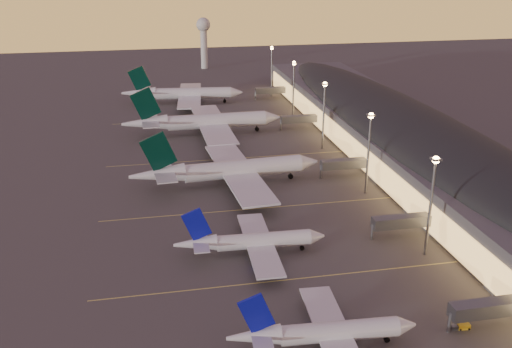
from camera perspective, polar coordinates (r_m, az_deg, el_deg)
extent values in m
plane|color=#403E3B|center=(137.51, 2.86, -9.43)|extent=(700.00, 700.00, 0.00)
cylinder|color=silver|center=(112.55, 8.38, -15.27)|extent=(22.77, 5.17, 3.85)
cone|color=silver|center=(116.48, 14.79, -14.42)|extent=(3.86, 4.05, 3.85)
cone|color=silver|center=(109.36, -0.23, -15.92)|extent=(10.41, 4.44, 3.85)
cube|color=silver|center=(112.68, 7.80, -15.61)|extent=(8.46, 32.71, 0.42)
cylinder|color=#0D1196|center=(119.15, 7.20, -14.07)|extent=(5.26, 3.18, 2.88)
cube|color=#0D1196|center=(106.49, 0.04, -13.76)|extent=(7.07, 0.99, 8.34)
cube|color=silver|center=(109.15, 0.44, -15.62)|extent=(4.32, 11.85, 0.27)
cylinder|color=black|center=(116.82, 12.96, -15.74)|extent=(0.33, 0.33, 1.52)
cylinder|color=black|center=(116.95, 12.95, -15.82)|extent=(1.11, 0.74, 1.08)
cylinder|color=black|center=(115.78, 7.03, -15.67)|extent=(0.33, 0.33, 1.52)
cylinder|color=black|center=(115.91, 7.03, -15.76)|extent=(1.11, 0.74, 1.08)
cylinder|color=silver|center=(142.29, 0.79, -6.64)|extent=(23.51, 4.78, 3.98)
cone|color=silver|center=(145.02, 6.11, -6.21)|extent=(3.91, 4.11, 3.98)
cone|color=silver|center=(140.43, -6.10, -6.94)|extent=(10.69, 4.34, 3.98)
cube|color=silver|center=(142.45, 0.33, -6.93)|extent=(7.94, 33.74, 0.44)
cylinder|color=#0D1196|center=(149.63, 0.15, -6.05)|extent=(5.38, 3.17, 2.99)
cylinder|color=#0D1196|center=(136.85, 1.17, -8.83)|extent=(5.38, 3.17, 2.99)
cube|color=#0D1196|center=(138.11, -5.96, -5.04)|extent=(7.31, 0.85, 8.64)
cube|color=silver|center=(140.20, -5.58, -6.69)|extent=(4.19, 12.19, 0.28)
cylinder|color=black|center=(145.44, 4.63, -7.30)|extent=(0.33, 0.33, 1.57)
cylinder|color=black|center=(145.55, 4.62, -7.38)|extent=(1.14, 0.73, 1.11)
cylinder|color=black|center=(145.74, -0.14, -7.16)|extent=(0.33, 0.33, 1.57)
cylinder|color=black|center=(145.85, -0.14, -7.24)|extent=(1.14, 0.73, 1.11)
cylinder|color=black|center=(140.92, 0.22, -8.22)|extent=(0.33, 0.33, 1.57)
cylinder|color=black|center=(141.03, 0.22, -8.30)|extent=(1.14, 0.73, 1.11)
cylinder|color=silver|center=(184.23, -1.24, 0.56)|extent=(38.61, 8.63, 5.79)
cone|color=silver|center=(190.55, 5.25, 1.18)|extent=(6.59, 6.23, 5.79)
cone|color=silver|center=(179.66, -9.86, -0.06)|extent=(17.67, 7.06, 5.79)
cube|color=silver|center=(184.18, -1.80, 0.21)|extent=(15.25, 56.64, 0.64)
cylinder|color=#55575C|center=(196.35, -2.30, 0.94)|extent=(8.95, 4.97, 4.34)
cylinder|color=#55575C|center=(174.11, -0.43, -1.74)|extent=(8.95, 4.97, 4.34)
cube|color=black|center=(177.22, -9.74, 2.22)|extent=(11.45, 1.72, 12.85)
cube|color=silver|center=(179.54, -9.22, 0.26)|extent=(7.66, 20.55, 0.41)
cylinder|color=black|center=(189.99, 3.47, -0.13)|extent=(0.50, 0.50, 2.32)
cylinder|color=black|center=(190.11, 3.47, -0.23)|extent=(1.69, 1.13, 1.62)
cylinder|color=black|center=(188.69, -2.45, -0.27)|extent=(0.50, 0.50, 2.32)
cylinder|color=black|center=(188.82, -2.44, -0.36)|extent=(1.69, 1.13, 1.62)
cylinder|color=black|center=(181.36, -1.86, -1.16)|extent=(0.50, 0.50, 2.32)
cylinder|color=black|center=(181.49, -1.86, -1.27)|extent=(1.69, 1.13, 1.62)
cylinder|color=silver|center=(237.62, -3.94, 5.33)|extent=(40.65, 6.98, 6.13)
cone|color=silver|center=(242.03, 1.61, 5.67)|extent=(6.66, 6.26, 6.13)
cone|color=silver|center=(235.13, -11.07, 5.01)|extent=(18.43, 6.51, 6.13)
cube|color=silver|center=(237.65, -4.40, 5.05)|extent=(13.01, 59.48, 0.67)
cylinder|color=#55575C|center=(250.81, -4.52, 5.42)|extent=(9.25, 4.79, 4.60)
cylinder|color=#55575C|center=(226.06, -3.58, 3.68)|extent=(9.25, 4.79, 4.60)
cube|color=black|center=(233.13, -10.98, 6.90)|extent=(12.11, 1.17, 13.60)
cube|color=silver|center=(234.93, -10.54, 5.27)|extent=(6.98, 21.46, 0.43)
cylinder|color=black|center=(241.77, 0.09, 4.60)|extent=(0.50, 0.50, 2.45)
cylinder|color=black|center=(241.87, 0.09, 4.52)|extent=(1.74, 1.11, 1.72)
cylinder|color=black|center=(242.47, -4.83, 4.57)|extent=(0.50, 0.50, 2.45)
cylinder|color=black|center=(242.57, -4.83, 4.49)|extent=(1.74, 1.11, 1.72)
cylinder|color=black|center=(234.32, -4.54, 3.99)|extent=(0.50, 0.50, 2.45)
cylinder|color=black|center=(234.43, -4.54, 3.91)|extent=(1.74, 1.11, 1.72)
cylinder|color=silver|center=(289.60, -6.28, 8.03)|extent=(37.55, 9.53, 5.62)
cone|color=silver|center=(289.93, -1.97, 8.16)|extent=(6.56, 6.22, 5.62)
cone|color=silver|center=(291.28, -11.65, 7.94)|extent=(17.28, 7.37, 5.62)
cube|color=silver|center=(289.86, -6.63, 7.83)|extent=(16.50, 55.15, 0.62)
cylinder|color=#55575C|center=(301.90, -6.34, 8.00)|extent=(8.79, 5.08, 4.21)
cylinder|color=#55575C|center=(278.66, -6.41, 6.90)|extent=(8.79, 5.08, 4.21)
cube|color=black|center=(289.68, -11.58, 9.35)|extent=(11.11, 2.02, 12.47)
cube|color=silver|center=(290.87, -11.26, 8.12)|extent=(8.04, 20.08, 0.39)
cylinder|color=black|center=(290.58, -3.15, 7.37)|extent=(0.49, 0.49, 2.25)
cylinder|color=black|center=(290.66, -3.15, 7.31)|extent=(1.67, 1.14, 1.57)
cylinder|color=black|center=(294.40, -6.83, 7.43)|extent=(0.49, 0.49, 2.25)
cylinder|color=black|center=(294.48, -6.82, 7.37)|extent=(1.67, 1.14, 1.57)
cylinder|color=black|center=(286.76, -6.86, 7.07)|extent=(0.49, 0.49, 2.25)
cylinder|color=black|center=(286.84, -6.86, 7.00)|extent=(1.67, 1.14, 1.57)
cube|color=#4D4D52|center=(218.00, 14.24, 3.40)|extent=(40.00, 255.00, 12.00)
ellipsoid|color=black|center=(216.32, 14.38, 4.92)|extent=(39.00, 253.00, 10.92)
cube|color=#F5BA63|center=(210.62, 9.22, 2.88)|extent=(0.40, 244.80, 8.00)
cube|color=#55575C|center=(124.44, 22.20, -12.31)|extent=(16.00, 3.20, 3.00)
cylinder|color=gray|center=(121.80, 18.80, -13.89)|extent=(0.70, 0.70, 4.40)
cube|color=#55575C|center=(154.49, 14.36, -4.62)|extent=(16.00, 3.20, 3.00)
cylinder|color=gray|center=(152.38, 11.54, -5.70)|extent=(0.70, 0.70, 4.40)
cube|color=#55575C|center=(192.67, 8.79, 1.02)|extent=(16.00, 3.20, 3.00)
cylinder|color=gray|center=(190.98, 6.50, 0.22)|extent=(0.70, 0.70, 4.40)
cube|color=#55575C|center=(244.39, 4.34, 5.52)|extent=(16.00, 3.20, 3.00)
cylinder|color=gray|center=(243.06, 2.50, 4.91)|extent=(0.70, 0.70, 4.40)
cube|color=#55575C|center=(297.09, 1.47, 8.37)|extent=(16.00, 3.20, 3.00)
cylinder|color=gray|center=(296.00, -0.06, 7.87)|extent=(0.70, 0.70, 4.40)
cylinder|color=gray|center=(144.05, 17.02, -3.32)|extent=(0.70, 0.70, 25.00)
cube|color=gray|center=(139.50, 17.57, 1.44)|extent=(2.20, 2.20, 0.50)
sphere|color=#F1AC5A|center=(139.56, 17.56, 1.36)|extent=(1.80, 1.80, 1.80)
cylinder|color=gray|center=(177.58, 11.15, 1.85)|extent=(0.70, 0.70, 25.00)
cube|color=gray|center=(173.90, 11.44, 5.81)|extent=(2.20, 2.20, 0.50)
sphere|color=#F1AC5A|center=(173.96, 11.44, 5.74)|extent=(1.80, 1.80, 1.80)
cylinder|color=gray|center=(217.92, 6.78, 5.69)|extent=(0.70, 0.70, 25.00)
cube|color=gray|center=(214.94, 6.92, 8.95)|extent=(2.20, 2.20, 0.50)
sphere|color=#F1AC5A|center=(214.98, 6.92, 8.90)|extent=(1.80, 1.80, 1.80)
cylinder|color=gray|center=(259.80, 3.76, 8.29)|extent=(0.70, 0.70, 25.00)
cube|color=gray|center=(257.30, 3.83, 11.05)|extent=(2.20, 2.20, 0.50)
sphere|color=#F1AC5A|center=(257.34, 3.83, 11.00)|extent=(1.80, 1.80, 1.80)
cylinder|color=gray|center=(302.57, 1.56, 10.15)|extent=(0.70, 0.70, 25.00)
cube|color=gray|center=(300.43, 1.59, 12.53)|extent=(2.20, 2.20, 0.50)
sphere|color=#F1AC5A|center=(300.46, 1.59, 12.49)|extent=(1.80, 1.80, 1.80)
cylinder|color=silver|center=(381.11, -5.22, 12.41)|extent=(4.40, 4.40, 26.00)
sphere|color=silver|center=(379.17, -5.30, 14.65)|extent=(9.00, 9.00, 9.00)
cube|color=#D8C659|center=(133.36, 3.38, -10.49)|extent=(90.00, 0.36, 0.00)
cube|color=#D8C659|center=(167.83, -0.01, -3.48)|extent=(90.00, 0.36, 0.00)
cube|color=#D8C659|center=(208.98, -2.40, 1.55)|extent=(90.00, 0.36, 0.00)
cube|color=#D8C659|center=(261.01, -4.29, 5.51)|extent=(90.00, 0.36, 0.00)
cube|color=yellow|center=(124.75, 20.03, -14.07)|extent=(2.52, 1.71, 1.10)
cube|color=#55575C|center=(124.12, 19.25, -14.24)|extent=(1.51, 1.42, 0.80)
cylinder|color=black|center=(125.85, 20.24, -13.95)|extent=(0.45, 0.22, 0.44)
cylinder|color=black|center=(124.77, 20.54, -14.32)|extent=(0.45, 0.22, 0.44)
cylinder|color=black|center=(125.12, 19.48, -14.06)|extent=(0.45, 0.22, 0.44)
cylinder|color=black|center=(124.03, 19.77, -14.44)|extent=(0.45, 0.22, 0.44)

